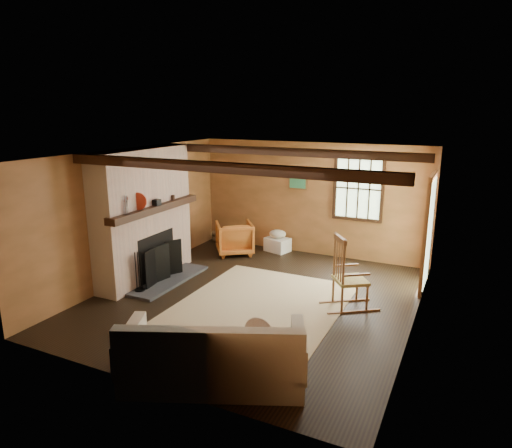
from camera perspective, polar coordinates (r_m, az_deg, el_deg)
The scene contains 10 objects.
ground at distance 7.71m, azimuth -0.11°, elevation -9.27°, with size 5.50×5.50×0.00m, color black.
room_envelope at distance 7.36m, azimuth 2.31°, elevation 2.92°, with size 5.02×5.52×2.44m.
fireplace at distance 8.52m, azimuth -13.73°, elevation 0.43°, with size 1.02×2.30×2.40m.
rug at distance 7.47m, azimuth 0.62°, elevation -10.07°, with size 2.50×3.00×0.01m, color tan.
rocking_chair at distance 7.34m, azimuth 11.42°, elevation -6.59°, with size 0.96×0.87×1.19m.
sofa at distance 5.45m, azimuth -5.27°, elevation -16.46°, with size 2.28×1.67×0.84m.
firewood_pile at distance 10.69m, azimuth -3.73°, elevation -1.77°, with size 0.72×0.13×0.26m.
laundry_basket at distance 10.11m, azimuth 2.71°, elevation -2.59°, with size 0.50×0.38×0.30m, color white.
basket_pillow at distance 10.04m, azimuth 2.72°, elevation -1.25°, with size 0.38×0.30×0.19m, color beige.
armchair at distance 9.89m, azimuth -2.71°, elevation -1.76°, with size 0.75×0.77×0.70m, color #BF6026.
Camera 1 is at (3.08, -6.37, 3.09)m, focal length 32.00 mm.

